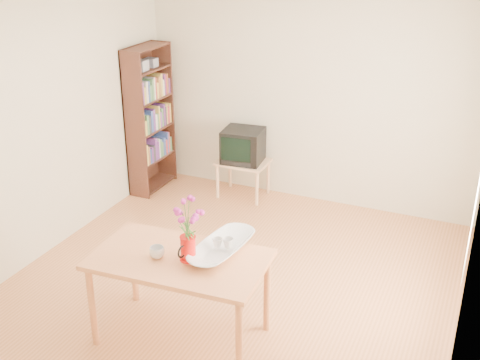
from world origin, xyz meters
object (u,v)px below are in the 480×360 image
at_px(bowl, 222,227).
at_px(mug, 157,252).
at_px(television, 244,145).
at_px(table, 180,267).
at_px(pitcher, 188,249).

bearing_deg(bowl, mug, -146.09).
height_order(mug, television, television).
distance_m(table, television, 2.80).
distance_m(table, pitcher, 0.20).
distance_m(table, bowl, 0.46).
bearing_deg(television, pitcher, -81.20).
height_order(pitcher, television, pitcher).
bearing_deg(pitcher, table, -168.95).
xyz_separation_m(pitcher, bowl, (0.19, 0.21, 0.13)).
height_order(table, pitcher, pitcher).
xyz_separation_m(bowl, television, (-0.91, 2.51, -0.31)).
distance_m(pitcher, television, 2.82).
height_order(bowl, television, bowl).
xyz_separation_m(mug, bowl, (0.42, 0.28, 0.18)).
distance_m(table, mug, 0.21).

